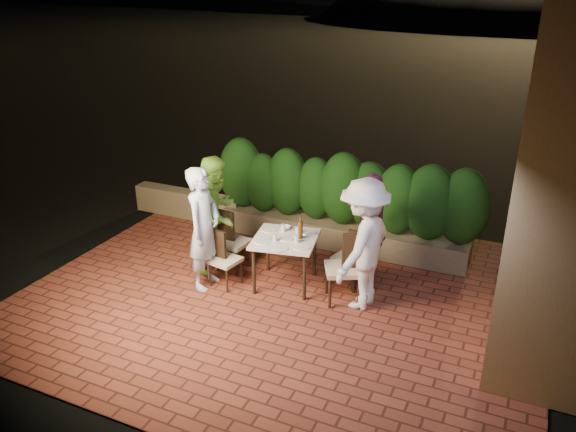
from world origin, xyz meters
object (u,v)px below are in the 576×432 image
Objects in this scene: dining_table at (285,261)px; parapet_lamp at (203,190)px; chair_right_back at (349,257)px; diner_blue at (204,228)px; chair_left_back at (233,241)px; beer_bottle at (301,227)px; diner_white at (363,244)px; bowl at (285,228)px; diner_purple at (371,231)px; diner_green at (217,214)px; chair_left_front at (225,259)px; chair_right_front at (343,268)px.

parapet_lamp is at bearing 146.58° from dining_table.
diner_blue is (-1.87, -0.90, 0.47)m from chair_right_back.
chair_left_back is at bearing 23.97° from chair_right_back.
diner_white is (0.96, -0.15, -0.01)m from beer_bottle.
bowl is at bearing 148.16° from beer_bottle.
diner_blue is 1.05× the size of diner_purple.
beer_bottle is 2.42× the size of parapet_lamp.
beer_bottle is 0.98m from diner_white.
diner_green is at bearing 23.63° from chair_right_back.
chair_right_back is 0.47× the size of diner_white.
chair_left_back is (-0.13, 0.48, 0.05)m from chair_left_front.
chair_right_back is (1.74, 0.31, -0.04)m from chair_left_back.
diner_blue is at bearing -155.28° from dining_table.
diner_white is (0.26, 0.01, 0.40)m from chair_right_front.
chair_left_back reaches higher than bowl.
beer_bottle is at bearing -69.36° from diner_blue.
parapet_lamp is (-3.29, 1.65, 0.06)m from chair_right_front.
diner_green is at bearing 176.08° from dining_table.
parapet_lamp is at bearing 140.61° from chair_left_back.
beer_bottle reaches higher than bowl.
diner_green is (-0.11, 0.56, -0.01)m from diner_blue.
dining_table is 0.93m from chair_right_back.
dining_table is at bearing 40.87° from chair_right_back.
chair_right_front is at bearing -12.65° from beer_bottle.
diner_blue is 2.36m from diner_purple.
chair_right_front is 0.51m from chair_right_back.
diner_purple is (-0.06, 0.56, -0.05)m from diner_white.
chair_left_back is at bearing -167.36° from bowl.
beer_bottle reaches higher than chair_right_front.
chair_left_front is at bearing -154.79° from dining_table.
chair_right_back is (0.62, 0.34, -0.49)m from beer_bottle.
chair_left_back is at bearing 173.19° from dining_table.
diner_blue is (-1.95, -0.40, 0.39)m from chair_right_front.
chair_left_back is at bearing -84.52° from diner_green.
chair_left_back is at bearing -85.36° from diner_white.
diner_white is at bearing 155.49° from chair_right_front.
diner_purple reaches higher than chair_left_back.
dining_table is at bearing -32.01° from chair_right_front.
chair_right_back is at bearing -67.73° from diner_blue.
beer_bottle is 1.00m from diner_purple.
chair_left_front is 1.72m from chair_right_front.
diner_purple is at bearing 24.79° from beer_bottle.
diner_white is (2.21, 0.41, 0.01)m from diner_blue.
parapet_lamp is (-1.60, 1.94, 0.15)m from chair_left_front.
parapet_lamp is (-1.23, 1.50, -0.32)m from diner_green.
diner_blue is (-1.25, -0.56, -0.02)m from beer_bottle.
dining_table is at bearing -159.14° from beer_bottle.
parapet_lamp is at bearing 149.98° from beer_bottle.
beer_bottle is at bearing 42.76° from chair_right_back.
chair_left_back is 6.73× the size of parapet_lamp.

